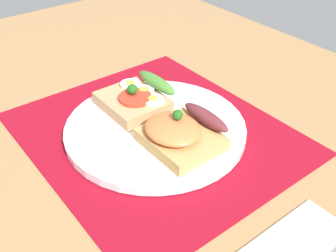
% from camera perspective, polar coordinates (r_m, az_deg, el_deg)
% --- Properties ---
extents(ground_plane, '(1.20, 0.90, 0.03)m').
position_cam_1_polar(ground_plane, '(0.61, -1.74, -2.27)').
color(ground_plane, '#9B7348').
extents(placemat, '(0.39, 0.34, 0.00)m').
position_cam_1_polar(placemat, '(0.60, -1.77, -0.95)').
color(placemat, maroon).
rests_on(placemat, ground_plane).
extents(plate, '(0.26, 0.26, 0.01)m').
position_cam_1_polar(plate, '(0.59, -1.78, -0.34)').
color(plate, white).
rests_on(plate, placemat).
extents(sandwich_egg_tomato, '(0.10, 0.10, 0.04)m').
position_cam_1_polar(sandwich_egg_tomato, '(0.63, -4.35, 3.94)').
color(sandwich_egg_tomato, tan).
rests_on(sandwich_egg_tomato, plate).
extents(sandwich_salmon, '(0.10, 0.10, 0.05)m').
position_cam_1_polar(sandwich_salmon, '(0.54, 1.64, -1.04)').
color(sandwich_salmon, tan).
rests_on(sandwich_salmon, plate).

